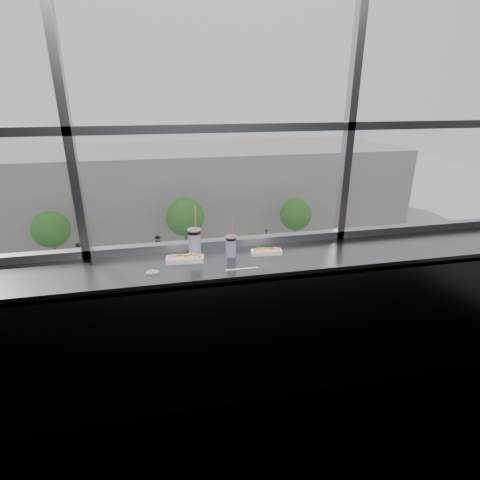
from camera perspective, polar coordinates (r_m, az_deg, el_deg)
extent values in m
plane|color=black|center=(3.21, -2.71, -10.07)|extent=(6.00, 0.00, 6.00)
plane|color=silver|center=(2.77, -3.45, 22.90)|extent=(6.00, 0.00, 6.00)
cube|color=slate|center=(2.73, -1.95, -3.68)|extent=(6.00, 0.55, 0.06)
cube|color=slate|center=(2.78, -0.86, -15.65)|extent=(6.00, 0.04, 1.04)
cube|color=white|center=(2.71, -8.36, -3.27)|extent=(0.27, 0.11, 0.01)
cube|color=white|center=(2.71, -8.38, -2.93)|extent=(0.27, 0.11, 0.04)
cylinder|color=tan|center=(2.70, -8.39, -2.78)|extent=(0.21, 0.07, 0.04)
cylinder|color=#99452C|center=(2.70, -8.40, -2.54)|extent=(0.22, 0.05, 0.03)
cube|color=white|center=(2.82, 4.06, -2.11)|extent=(0.23, 0.10, 0.01)
cube|color=white|center=(2.82, 4.07, -1.83)|extent=(0.23, 0.10, 0.03)
cylinder|color=tan|center=(2.81, 4.08, -1.70)|extent=(0.18, 0.05, 0.04)
cylinder|color=#99452C|center=(2.81, 4.08, -1.51)|extent=(0.18, 0.04, 0.03)
cylinder|color=white|center=(2.81, -6.93, -0.35)|extent=(0.09, 0.09, 0.19)
cylinder|color=black|center=(2.78, -7.00, 1.24)|extent=(0.10, 0.10, 0.02)
cylinder|color=silver|center=(2.77, -7.02, 1.54)|extent=(0.10, 0.10, 0.01)
cylinder|color=#EA634F|center=(2.74, -6.81, 3.16)|extent=(0.01, 0.05, 0.20)
cylinder|color=white|center=(2.75, -1.38, -1.04)|extent=(0.07, 0.07, 0.15)
cylinder|color=black|center=(2.73, -1.40, 0.25)|extent=(0.08, 0.08, 0.02)
cylinder|color=silver|center=(2.72, -1.40, 0.49)|extent=(0.08, 0.08, 0.01)
cylinder|color=#EA634F|center=(2.70, -1.17, 1.80)|extent=(0.01, 0.04, 0.16)
cylinder|color=white|center=(2.57, 0.25, -4.43)|extent=(0.23, 0.01, 0.01)
ellipsoid|color=silver|center=(2.58, -13.18, -4.75)|extent=(0.10, 0.07, 0.02)
plane|color=#AFADA5|center=(48.07, -10.98, 4.90)|extent=(120.00, 120.00, 0.00)
cube|color=#AFADA5|center=(16.39, -6.62, -32.56)|extent=(50.00, 14.00, 0.04)
cube|color=black|center=(26.27, -9.49, -9.20)|extent=(80.00, 10.00, 0.06)
cube|color=#AFADA5|center=(33.43, -10.21, -2.35)|extent=(80.00, 6.00, 0.04)
cube|color=gray|center=(41.75, -11.14, 8.10)|extent=(50.00, 14.00, 8.00)
imported|color=#5E0009|center=(29.37, -8.95, -3.51)|extent=(3.19, 6.14, 1.96)
imported|color=silver|center=(23.74, 10.55, -9.52)|extent=(2.90, 6.94, 2.31)
imported|color=navy|center=(25.95, 20.81, -8.14)|extent=(2.82, 6.26, 2.05)
imported|color=#BF0030|center=(22.24, -10.32, -11.83)|extent=(3.30, 7.05, 2.29)
imported|color=white|center=(31.57, 10.92, -1.61)|extent=(3.55, 6.86, 2.19)
imported|color=black|center=(31.49, -32.38, -4.74)|extent=(3.12, 6.88, 2.25)
imported|color=#66605B|center=(33.56, -23.38, -1.67)|extent=(0.73, 0.98, 2.20)
imported|color=#66605B|center=(34.10, -12.39, -0.32)|extent=(0.82, 0.62, 1.85)
imported|color=#66605B|center=(34.98, 4.06, 0.69)|extent=(0.61, 0.82, 1.84)
cylinder|color=#47382B|center=(34.22, -26.30, -1.77)|extent=(0.22, 0.22, 2.23)
sphere|color=#2C711B|center=(33.55, -26.86, 1.45)|extent=(2.97, 2.97, 2.97)
cylinder|color=#47382B|center=(33.01, -8.14, -0.25)|extent=(0.25, 0.25, 2.47)
sphere|color=#2C711B|center=(32.26, -8.35, 3.49)|extent=(3.29, 3.29, 3.29)
cylinder|color=#47382B|center=(35.02, 8.32, 0.76)|extent=(0.22, 0.22, 2.17)
sphere|color=#2C711B|center=(34.38, 8.49, 3.87)|extent=(2.90, 2.90, 2.90)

